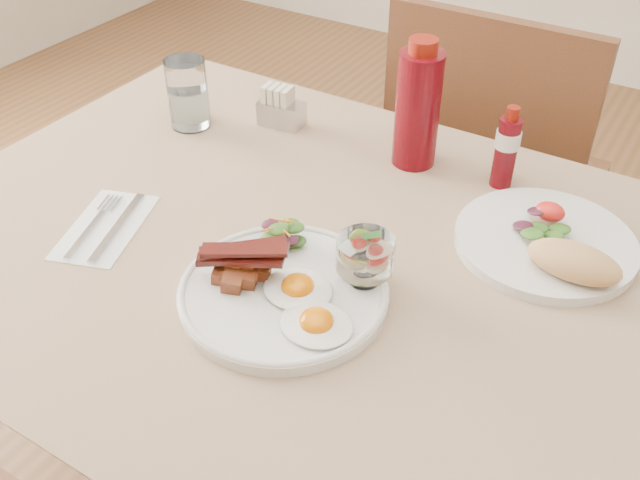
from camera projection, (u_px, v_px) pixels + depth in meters
table at (341, 307)px, 1.06m from camera, size 1.33×0.88×0.75m
chair_far at (489, 179)px, 1.60m from camera, size 0.42×0.42×0.93m
main_plate at (284, 293)px, 0.94m from camera, size 0.28×0.28×0.02m
fried_eggs at (307, 305)px, 0.90m from camera, size 0.15×0.13×0.03m
bacon_potato_pile at (241, 264)px, 0.94m from camera, size 0.12×0.09×0.06m
side_salad at (282, 235)px, 1.00m from camera, size 0.07×0.07×0.04m
fruit_cup at (366, 255)px, 0.93m from camera, size 0.08×0.08×0.08m
second_plate at (552, 245)px, 1.01m from camera, size 0.26×0.26×0.07m
ketchup_bottle at (418, 107)px, 1.16m from camera, size 0.08×0.08×0.22m
hot_sauce_bottle at (506, 148)px, 1.12m from camera, size 0.05×0.05×0.14m
sugar_caddy at (280, 109)px, 1.31m from camera, size 0.09×0.05×0.08m
water_glass at (188, 97)px, 1.29m from camera, size 0.07×0.07×0.13m
napkin_cutlery at (106, 227)px, 1.07m from camera, size 0.16×0.21×0.01m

